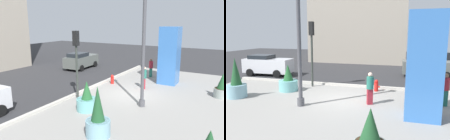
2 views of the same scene
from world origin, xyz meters
TOP-DOWN VIEW (x-y plane):
  - ground_plane at (0.00, 4.00)m, footprint 60.00×60.00m
  - plaza_pavement at (0.00, -2.00)m, footprint 18.00×10.00m
  - curb_strip at (0.00, 3.12)m, footprint 18.00×0.24m
  - lamp_post at (-1.62, -1.56)m, footprint 0.44×0.44m
  - art_pillar_blue at (4.11, -1.47)m, footprint 1.44×1.44m
  - potted_plant_near_right at (-5.80, -1.23)m, footprint 1.10×1.10m
  - potted_plant_curbside at (-3.70, 0.91)m, footprint 1.19×1.19m
  - potted_plant_near_left at (2.47, -5.50)m, footprint 0.96×0.96m
  - fire_hydrant at (1.70, 2.39)m, footprint 0.36×0.26m
  - traffic_light_far_side at (-2.67, 2.41)m, footprint 0.28×0.42m
  - car_intersection at (5.19, 8.27)m, footprint 4.20×2.12m
  - pedestrian_by_curb at (5.34, 0.48)m, footprint 0.38×0.38m
  - pedestrian_crossing at (1.69, -0.34)m, footprint 0.48×0.48m

SIDE VIEW (x-z plane):
  - ground_plane at x=0.00m, z-range 0.00..0.00m
  - plaza_pavement at x=0.00m, z-range -0.01..0.01m
  - curb_strip at x=0.00m, z-range 0.00..0.16m
  - fire_hydrant at x=1.70m, z-range -0.01..0.74m
  - potted_plant_curbside at x=-3.70m, z-range -0.26..1.45m
  - potted_plant_near_left at x=2.47m, z-range -0.17..1.46m
  - potted_plant_near_right at x=-5.80m, z-range -0.33..1.96m
  - car_intersection at x=5.19m, z-range 0.01..1.74m
  - pedestrian_by_curb at x=5.34m, z-range 0.09..1.78m
  - pedestrian_crossing at x=1.69m, z-range 0.09..1.78m
  - art_pillar_blue at x=4.11m, z-range 0.00..4.55m
  - traffic_light_far_side at x=-2.67m, z-range 0.78..5.17m
  - lamp_post at x=-1.62m, z-range -0.08..6.36m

